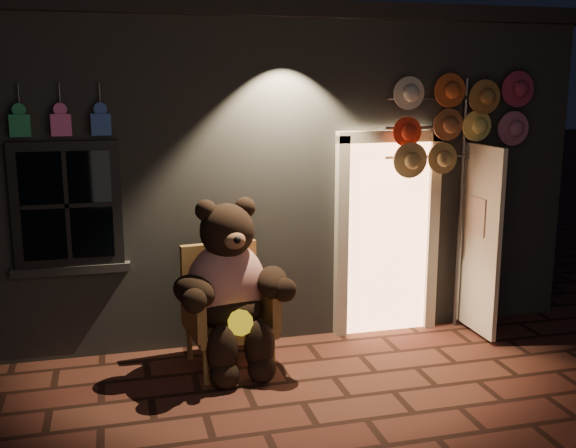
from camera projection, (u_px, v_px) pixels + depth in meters
name	position (u px, v px, depth m)	size (l,w,h in m)	color
ground	(303.00, 403.00, 5.74)	(60.00, 60.00, 0.00)	brown
shop_building	(223.00, 154.00, 9.17)	(7.30, 5.95, 3.51)	slate
wicker_armchair	(226.00, 306.00, 6.46)	(0.87, 0.81, 1.15)	olive
teddy_bear	(230.00, 287.00, 6.28)	(1.19, 0.99, 1.65)	#B61D13
hat_rack	(457.00, 124.00, 7.00)	(1.61, 0.22, 2.75)	#59595E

